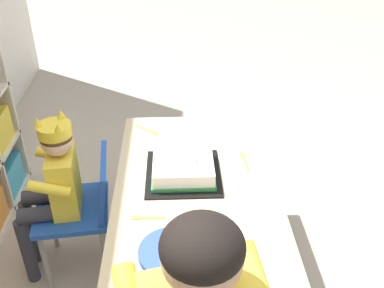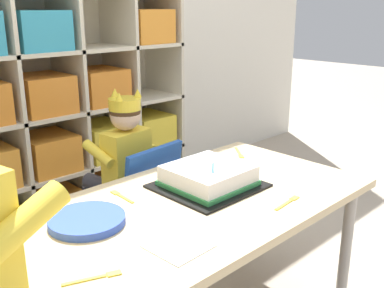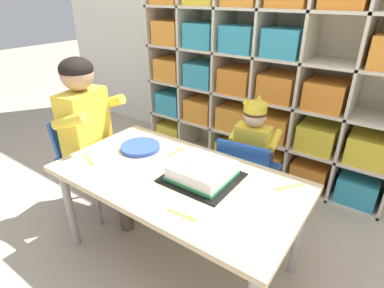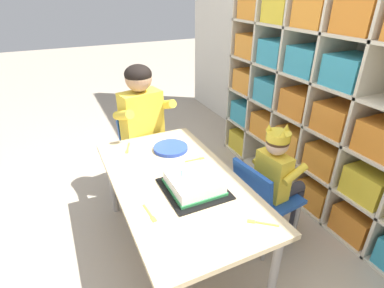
{
  "view_description": "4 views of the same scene",
  "coord_description": "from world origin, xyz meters",
  "views": [
    {
      "loc": [
        -1.43,
        0.07,
        1.69
      ],
      "look_at": [
        0.03,
        0.02,
        0.76
      ],
      "focal_mm": 41.58,
      "sensor_mm": 36.0,
      "label": 1
    },
    {
      "loc": [
        -0.97,
        -0.99,
        1.18
      ],
      "look_at": [
        0.01,
        0.02,
        0.74
      ],
      "focal_mm": 42.14,
      "sensor_mm": 36.0,
      "label": 2
    },
    {
      "loc": [
        0.82,
        -1.02,
        1.38
      ],
      "look_at": [
        0.02,
        0.11,
        0.69
      ],
      "focal_mm": 28.82,
      "sensor_mm": 36.0,
      "label": 3
    },
    {
      "loc": [
        1.31,
        -0.52,
        1.53
      ],
      "look_at": [
        -0.02,
        0.11,
        0.75
      ],
      "focal_mm": 28.1,
      "sensor_mm": 36.0,
      "label": 4
    }
  ],
  "objects": [
    {
      "name": "child_with_crown",
      "position": [
        0.14,
        0.62,
        0.52
      ],
      "size": [
        0.31,
        0.32,
        0.83
      ],
      "rotation": [
        0.0,
        0.0,
        3.26
      ],
      "color": "yellow",
      "rests_on": "ground"
    },
    {
      "name": "fork_scattered_mid_table",
      "position": [
        -0.48,
        -0.16,
        0.55
      ],
      "size": [
        0.14,
        0.07,
        0.0
      ],
      "rotation": [
        0.0,
        0.0,
        2.77
      ],
      "color": "yellow",
      "rests_on": "activity_table"
    },
    {
      "name": "ground",
      "position": [
        0.0,
        0.0,
        0.0
      ],
      "size": [
        16.0,
        16.0,
        0.0
      ],
      "primitive_type": "plane",
      "color": "tan"
    },
    {
      "name": "fork_beside_plate_stack",
      "position": [
        0.49,
        0.22,
        0.55
      ],
      "size": [
        0.1,
        0.12,
        0.0
      ],
      "rotation": [
        0.0,
        0.0,
        0.89
      ],
      "color": "yellow",
      "rests_on": "activity_table"
    },
    {
      "name": "classroom_chair_blue",
      "position": [
        0.15,
        0.51,
        0.37
      ],
      "size": [
        0.38,
        0.38,
        0.61
      ],
      "rotation": [
        0.0,
        0.0,
        3.26
      ],
      "color": "#1E4CA8",
      "rests_on": "ground"
    },
    {
      "name": "fork_at_table_front_edge",
      "position": [
        0.21,
        -0.23,
        0.55
      ],
      "size": [
        0.14,
        0.03,
        0.0
      ],
      "rotation": [
        0.0,
        0.0,
        3.23
      ],
      "color": "yellow",
      "rests_on": "activity_table"
    },
    {
      "name": "paper_plate_stack",
      "position": [
        -0.35,
        0.1,
        0.56
      ],
      "size": [
        0.23,
        0.23,
        0.02
      ],
      "primitive_type": "cylinder",
      "color": "blue",
      "rests_on": "activity_table"
    },
    {
      "name": "paper_napkin_square",
      "position": [
        -0.24,
        -0.18,
        0.55
      ],
      "size": [
        0.15,
        0.15,
        0.0
      ],
      "primitive_type": "cube",
      "rotation": [
        0.0,
        0.0,
        0.04
      ],
      "color": "white",
      "rests_on": "activity_table"
    },
    {
      "name": "birthday_cake_on_tray",
      "position": [
        0.12,
        0.05,
        0.59
      ],
      "size": [
        0.34,
        0.32,
        0.12
      ],
      "color": "black",
      "rests_on": "activity_table"
    },
    {
      "name": "activity_table",
      "position": [
        0.0,
        0.0,
        0.5
      ],
      "size": [
        1.25,
        0.68,
        0.55
      ],
      "color": "#D1B789",
      "rests_on": "ground"
    },
    {
      "name": "fork_near_child_seat",
      "position": [
        -0.16,
        0.2,
        0.55
      ],
      "size": [
        0.02,
        0.13,
        0.0
      ],
      "rotation": [
        0.0,
        0.0,
        4.66
      ],
      "color": "yellow",
      "rests_on": "activity_table"
    }
  ]
}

